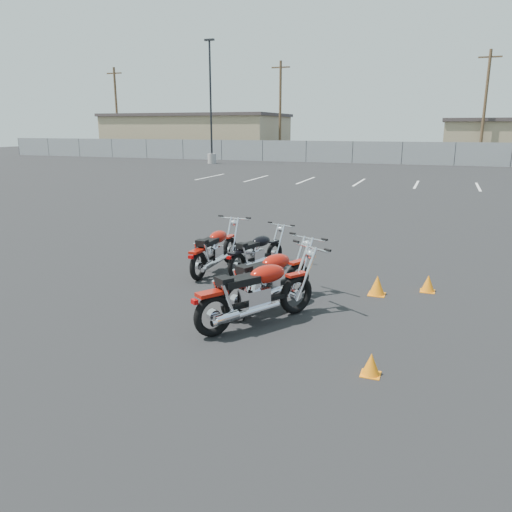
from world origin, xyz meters
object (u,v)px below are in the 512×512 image
(motorcycle_rear_red, at_px, (268,279))
(motorcycle_third_red, at_px, (257,293))
(motorcycle_front_red, at_px, (215,250))
(motorcycle_second_black, at_px, (257,253))

(motorcycle_rear_red, bearing_deg, motorcycle_third_red, -83.41)
(motorcycle_front_red, bearing_deg, motorcycle_rear_red, -43.33)
(motorcycle_third_red, bearing_deg, motorcycle_rear_red, 96.59)
(motorcycle_front_red, relative_size, motorcycle_rear_red, 0.97)
(motorcycle_front_red, relative_size, motorcycle_second_black, 1.14)
(motorcycle_front_red, relative_size, motorcycle_third_red, 0.98)
(motorcycle_front_red, height_order, motorcycle_second_black, motorcycle_front_red)
(motorcycle_front_red, height_order, motorcycle_third_red, motorcycle_third_red)
(motorcycle_rear_red, bearing_deg, motorcycle_front_red, 136.67)
(motorcycle_second_black, xyz_separation_m, motorcycle_third_red, (1.02, -2.71, 0.10))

